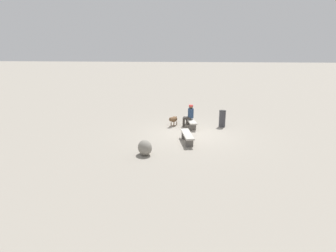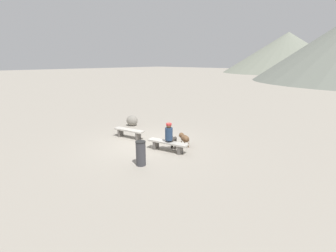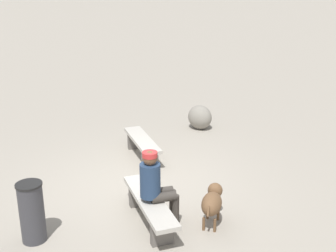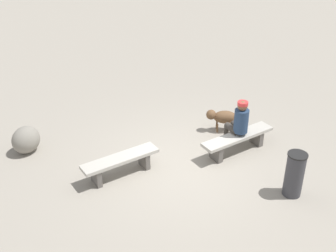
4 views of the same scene
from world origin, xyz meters
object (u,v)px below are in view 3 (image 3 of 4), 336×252
at_px(trash_bin, 32,212).
at_px(boulder, 200,117).
at_px(seated_person, 155,183).
at_px(dog, 212,201).
at_px(bench_left, 142,143).
at_px(bench_right, 149,205).

relative_size(trash_bin, boulder, 1.39).
bearing_deg(seated_person, trash_bin, -91.68).
distance_m(trash_bin, boulder, 5.82).
bearing_deg(boulder, dog, -8.26).
xyz_separation_m(trash_bin, boulder, (-4.73, 3.38, -0.15)).
height_order(bench_left, dog, dog).
relative_size(seated_person, dog, 1.58).
xyz_separation_m(dog, boulder, (-4.56, 0.66, -0.07)).
distance_m(bench_left, dog, 2.96).
bearing_deg(bench_right, dog, 70.66).
xyz_separation_m(bench_left, dog, (2.80, 0.95, 0.06)).
relative_size(seated_person, trash_bin, 1.35).
xyz_separation_m(bench_right, dog, (0.11, 0.98, 0.07)).
bearing_deg(dog, seated_person, 107.35).
xyz_separation_m(bench_right, trash_bin, (0.27, -1.74, 0.15)).
xyz_separation_m(bench_left, bench_right, (2.69, -0.04, -0.01)).
relative_size(dog, trash_bin, 0.86).
distance_m(bench_left, bench_right, 2.69).
height_order(bench_left, seated_person, seated_person).
distance_m(dog, boulder, 4.61).
height_order(bench_left, boulder, boulder).
relative_size(seated_person, boulder, 1.88).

